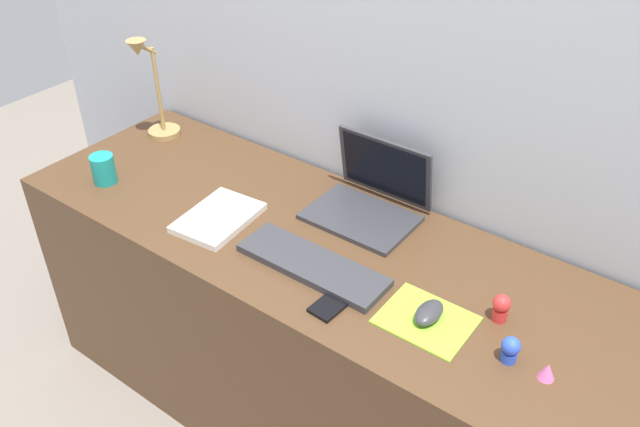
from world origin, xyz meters
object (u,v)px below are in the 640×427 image
at_px(cell_phone, 334,302).
at_px(notebook_pad, 218,218).
at_px(mouse, 429,313).
at_px(toy_figurine_red, 501,307).
at_px(desk_lamp, 152,91).
at_px(toy_figurine_blue, 510,349).
at_px(toy_figurine_pink, 547,371).
at_px(laptop, 371,195).
at_px(coffee_mug, 103,169).
at_px(keyboard, 312,265).

distance_m(cell_phone, notebook_pad, 0.47).
relative_size(mouse, toy_figurine_red, 1.35).
relative_size(desk_lamp, notebook_pad, 1.48).
height_order(cell_phone, toy_figurine_blue, toy_figurine_blue).
relative_size(desk_lamp, toy_figurine_pink, 8.76).
bearing_deg(laptop, notebook_pad, -137.08).
relative_size(laptop, desk_lamp, 0.84).
bearing_deg(toy_figurine_red, coffee_mug, -172.65).
distance_m(laptop, cell_phone, 0.41).
height_order(laptop, cell_phone, laptop).
height_order(mouse, coffee_mug, coffee_mug).
distance_m(toy_figurine_blue, toy_figurine_pink, 0.09).
xyz_separation_m(notebook_pad, coffee_mug, (-0.43, -0.06, 0.04)).
height_order(coffee_mug, toy_figurine_pink, coffee_mug).
height_order(toy_figurine_red, toy_figurine_pink, toy_figurine_red).
height_order(keyboard, toy_figurine_red, toy_figurine_red).
distance_m(laptop, toy_figurine_pink, 0.71).
height_order(mouse, toy_figurine_red, toy_figurine_red).
bearing_deg(toy_figurine_pink, mouse, 178.57).
distance_m(laptop, desk_lamp, 0.84).
relative_size(keyboard, mouse, 4.27).
height_order(laptop, keyboard, laptop).
bearing_deg(mouse, toy_figurine_blue, -2.25).
bearing_deg(desk_lamp, cell_phone, -18.48).
bearing_deg(toy_figurine_red, toy_figurine_pink, -34.52).
height_order(laptop, toy_figurine_red, laptop).
height_order(laptop, toy_figurine_pink, laptop).
distance_m(coffee_mug, toy_figurine_red, 1.24).
bearing_deg(keyboard, laptop, 93.70).
height_order(coffee_mug, toy_figurine_red, coffee_mug).
height_order(desk_lamp, toy_figurine_red, desk_lamp).
bearing_deg(mouse, toy_figurine_pink, -1.43).
bearing_deg(toy_figurine_pink, toy_figurine_blue, -179.47).
distance_m(cell_phone, toy_figurine_pink, 0.50).
bearing_deg(desk_lamp, keyboard, -16.26).
bearing_deg(coffee_mug, keyboard, 3.64).
distance_m(mouse, toy_figurine_blue, 0.20).
bearing_deg(mouse, coffee_mug, -176.86).
bearing_deg(notebook_pad, mouse, -5.03).
relative_size(laptop, toy_figurine_blue, 4.65).
height_order(keyboard, mouse, mouse).
height_order(keyboard, cell_phone, keyboard).
relative_size(laptop, coffee_mug, 3.31).
bearing_deg(notebook_pad, toy_figurine_blue, -5.64).
xyz_separation_m(laptop, coffee_mug, (-0.75, -0.35, -0.01)).
xyz_separation_m(mouse, coffee_mug, (-1.10, -0.06, 0.02)).
xyz_separation_m(mouse, toy_figurine_pink, (0.29, -0.01, -0.00)).
relative_size(keyboard, coffee_mug, 4.52).
bearing_deg(notebook_pad, toy_figurine_pink, -5.57).
relative_size(toy_figurine_red, toy_figurine_pink, 1.76).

